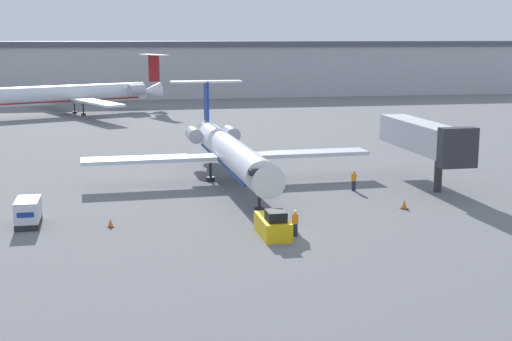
% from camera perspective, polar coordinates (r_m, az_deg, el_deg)
% --- Properties ---
extents(ground_plane, '(600.00, 600.00, 0.00)m').
position_cam_1_polar(ground_plane, '(49.51, 2.03, -5.31)').
color(ground_plane, slate).
extents(terminal_building, '(180.00, 16.80, 12.66)m').
position_cam_1_polar(terminal_building, '(166.83, -7.59, 8.05)').
color(terminal_building, '#B2B2B7').
rests_on(terminal_building, ground).
extents(airplane_main, '(27.47, 29.89, 8.82)m').
position_cam_1_polar(airplane_main, '(67.47, -2.16, 1.63)').
color(airplane_main, silver).
rests_on(airplane_main, ground).
extents(pushback_tug, '(1.83, 4.44, 1.99)m').
position_cam_1_polar(pushback_tug, '(49.55, 1.36, -4.39)').
color(pushback_tug, yellow).
rests_on(pushback_tug, ground).
extents(luggage_cart, '(1.66, 3.35, 1.99)m').
position_cam_1_polar(luggage_cart, '(54.60, -17.77, -3.23)').
color(luggage_cart, '#232326').
rests_on(luggage_cart, ground).
extents(worker_near_tug, '(0.40, 0.26, 1.87)m').
position_cam_1_polar(worker_near_tug, '(49.37, 3.15, -4.17)').
color(worker_near_tug, '#232838').
rests_on(worker_near_tug, ground).
extents(worker_by_wing, '(0.40, 0.26, 1.85)m').
position_cam_1_polar(worker_by_wing, '(64.42, 7.84, -0.76)').
color(worker_by_wing, '#232838').
rests_on(worker_by_wing, ground).
extents(traffic_cone_left, '(0.54, 0.54, 0.63)m').
position_cam_1_polar(traffic_cone_left, '(52.94, -11.56, -4.14)').
color(traffic_cone_left, black).
rests_on(traffic_cone_left, ground).
extents(traffic_cone_right, '(0.60, 0.60, 0.76)m').
position_cam_1_polar(traffic_cone_right, '(58.49, 11.78, -2.67)').
color(traffic_cone_right, black).
rests_on(traffic_cone_right, ground).
extents(airplane_parked_far_left, '(34.78, 34.15, 10.40)m').
position_cam_1_polar(airplane_parked_far_left, '(130.76, -14.44, 5.93)').
color(airplane_parked_far_left, silver).
rests_on(airplane_parked_far_left, ground).
extents(jet_bridge, '(3.20, 15.09, 6.19)m').
position_cam_1_polar(jet_bridge, '(67.68, 13.31, 2.59)').
color(jet_bridge, '#2D2D33').
rests_on(jet_bridge, ground).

